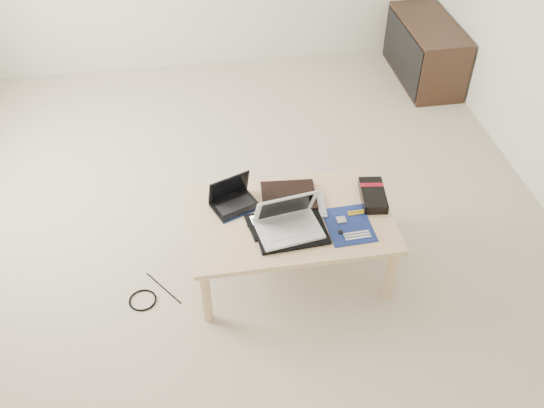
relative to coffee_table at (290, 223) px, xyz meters
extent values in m
plane|color=#C2B49D|center=(-0.27, 0.53, -0.35)|extent=(4.00, 4.00, 0.00)
cube|color=beige|center=(-0.27, -1.52, 0.95)|extent=(4.00, 0.10, 2.60)
cube|color=#DDB685|center=(0.00, 0.00, 0.03)|extent=(1.10, 0.70, 0.03)
cylinder|color=#DDB685|center=(-0.50, -0.30, -0.17)|extent=(0.06, 0.06, 0.37)
cylinder|color=#DDB685|center=(0.50, -0.30, -0.17)|extent=(0.06, 0.06, 0.37)
cylinder|color=#DDB685|center=(-0.50, 0.30, -0.17)|extent=(0.06, 0.06, 0.37)
cylinder|color=#DDB685|center=(0.50, 0.30, -0.17)|extent=(0.06, 0.06, 0.37)
cube|color=#352115|center=(1.51, 1.98, -0.10)|extent=(0.40, 0.90, 0.50)
cube|color=black|center=(1.31, 1.98, -0.10)|extent=(0.02, 0.86, 0.44)
cube|color=black|center=(0.02, 0.15, 0.06)|extent=(0.32, 0.27, 0.03)
cube|color=black|center=(-0.29, 0.13, 0.06)|extent=(0.29, 0.25, 0.02)
cube|color=black|center=(-0.29, 0.13, 0.07)|extent=(0.22, 0.16, 0.00)
cube|color=black|center=(-0.26, 0.07, 0.06)|extent=(0.06, 0.04, 0.00)
cube|color=black|center=(-0.31, 0.19, 0.14)|extent=(0.24, 0.13, 0.16)
cube|color=black|center=(-0.31, 0.19, 0.14)|extent=(0.20, 0.11, 0.13)
cube|color=#0D1D49|center=(-0.26, 0.05, 0.05)|extent=(0.23, 0.10, 0.01)
cube|color=black|center=(-0.10, -0.04, 0.05)|extent=(0.30, 0.24, 0.01)
cube|color=silver|center=(-0.10, -0.04, 0.06)|extent=(0.24, 0.19, 0.00)
cube|color=#ADADB2|center=(0.18, 0.06, 0.06)|extent=(0.06, 0.20, 0.02)
cube|color=#9F9FA4|center=(0.18, 0.06, 0.07)|extent=(0.05, 0.16, 0.00)
cube|color=black|center=(-0.02, -0.12, 0.06)|extent=(0.38, 0.29, 0.02)
cube|color=silver|center=(-0.03, -0.12, 0.08)|extent=(0.36, 0.28, 0.02)
cube|color=white|center=(-0.03, -0.13, 0.09)|extent=(0.28, 0.17, 0.00)
cube|color=silver|center=(-0.02, -0.21, 0.09)|extent=(0.08, 0.04, 0.00)
cube|color=silver|center=(-0.04, -0.06, 0.18)|extent=(0.34, 0.15, 0.20)
cube|color=black|center=(-0.04, -0.06, 0.18)|extent=(0.29, 0.12, 0.16)
cube|color=#0C144E|center=(0.29, -0.11, 0.05)|extent=(0.25, 0.30, 0.01)
cube|color=#ADADB2|center=(0.26, -0.08, 0.06)|extent=(0.05, 0.05, 0.01)
cube|color=gold|center=(0.36, -0.02, 0.06)|extent=(0.10, 0.01, 0.01)
cube|color=gold|center=(0.36, -0.04, 0.06)|extent=(0.10, 0.01, 0.01)
cube|color=silver|center=(0.32, -0.18, 0.06)|extent=(0.14, 0.02, 0.01)
cube|color=silver|center=(0.32, -0.20, 0.06)|extent=(0.14, 0.02, 0.01)
cube|color=silver|center=(0.32, -0.22, 0.06)|extent=(0.14, 0.02, 0.01)
cube|color=black|center=(0.24, -0.17, 0.06)|extent=(0.03, 0.03, 0.01)
cube|color=black|center=(0.48, 0.07, 0.08)|extent=(0.16, 0.28, 0.06)
cube|color=maroon|center=(0.49, 0.13, 0.11)|extent=(0.13, 0.05, 0.00)
torus|color=black|center=(-0.20, -0.03, 0.05)|extent=(0.12, 0.12, 0.01)
torus|color=black|center=(-0.85, -0.12, -0.35)|extent=(0.18, 0.18, 0.01)
cylinder|color=black|center=(-0.73, -0.05, -0.35)|extent=(0.19, 0.26, 0.01)
camera|label=1|loc=(-0.49, -2.36, 2.28)|focal=40.00mm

